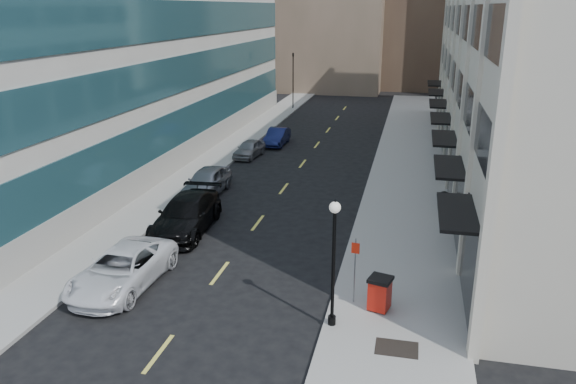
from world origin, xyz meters
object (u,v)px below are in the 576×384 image
at_px(trash_bin, 380,292).
at_px(sign_post, 355,262).
at_px(lamppost, 334,253).
at_px(car_white_van, 122,269).
at_px(traffic_signal, 293,56).
at_px(car_silver_sedan, 207,181).
at_px(car_black_pickup, 186,215).
at_px(car_grey_sedan, 249,149).
at_px(car_blue_sedan, 277,137).
at_px(urn_planter, 444,197).

height_order(trash_bin, sign_post, sign_post).
bearing_deg(lamppost, car_white_van, 172.11).
xyz_separation_m(car_white_van, sign_post, (9.26, 0.55, 1.03)).
relative_size(traffic_signal, lamppost, 1.49).
xyz_separation_m(car_white_van, lamppost, (8.70, -1.21, 2.12)).
bearing_deg(sign_post, trash_bin, -10.61).
xyz_separation_m(traffic_signal, car_silver_sedan, (1.24, -30.09, -4.91)).
xyz_separation_m(car_silver_sedan, lamppost, (9.56, -13.11, 2.09)).
xyz_separation_m(car_white_van, trash_bin, (10.25, 0.19, 0.07)).
bearing_deg(car_silver_sedan, car_white_van, -84.31).
height_order(traffic_signal, car_black_pickup, traffic_signal).
bearing_deg(car_grey_sedan, car_white_van, -81.91).
distance_m(car_blue_sedan, lamppost, 27.91).
xyz_separation_m(lamppost, sign_post, (0.57, 1.75, -1.09)).
xyz_separation_m(car_grey_sedan, sign_post, (10.17, -20.45, 1.17)).
distance_m(car_black_pickup, urn_planter, 14.27).
relative_size(car_black_pickup, sign_post, 2.32).
bearing_deg(urn_planter, lamppost, -107.46).
distance_m(traffic_signal, car_white_van, 42.34).
bearing_deg(car_white_van, car_blue_sedan, 91.60).
bearing_deg(lamppost, trash_bin, 42.07).
relative_size(car_blue_sedan, car_grey_sedan, 1.10).
bearing_deg(car_grey_sedan, trash_bin, -56.19).
bearing_deg(car_black_pickup, urn_planter, 22.84).
bearing_deg(traffic_signal, trash_bin, -73.54).
bearing_deg(car_black_pickup, lamppost, -44.30).
bearing_deg(car_blue_sedan, trash_bin, -68.44).
bearing_deg(car_blue_sedan, car_grey_sedan, -104.73).
relative_size(car_silver_sedan, car_blue_sedan, 1.15).
distance_m(traffic_signal, trash_bin, 43.86).
relative_size(car_white_van, car_black_pickup, 0.93).
bearing_deg(lamppost, car_grey_sedan, 113.39).
height_order(car_blue_sedan, urn_planter, car_blue_sedan).
distance_m(car_white_van, car_silver_sedan, 11.94).
xyz_separation_m(traffic_signal, urn_planter, (15.10, -29.53, -5.05)).
bearing_deg(traffic_signal, car_grey_sedan, -86.74).
bearing_deg(sign_post, car_grey_sedan, 125.44).
bearing_deg(urn_planter, car_silver_sedan, -177.69).
relative_size(car_white_van, urn_planter, 6.65).
relative_size(car_grey_sedan, sign_post, 1.44).
xyz_separation_m(car_white_van, car_blue_sedan, (0.20, 25.29, -0.10)).
xyz_separation_m(car_grey_sedan, urn_planter, (13.91, -8.53, 0.02)).
bearing_deg(car_black_pickup, trash_bin, -34.08).
bearing_deg(car_blue_sedan, car_white_van, -90.71).
xyz_separation_m(car_white_van, car_silver_sedan, (-0.87, 11.91, 0.03)).
relative_size(traffic_signal, sign_post, 2.68).
height_order(sign_post, urn_planter, sign_post).
distance_m(car_blue_sedan, car_grey_sedan, 4.43).
distance_m(car_silver_sedan, urn_planter, 13.87).
height_order(car_silver_sedan, lamppost, lamppost).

